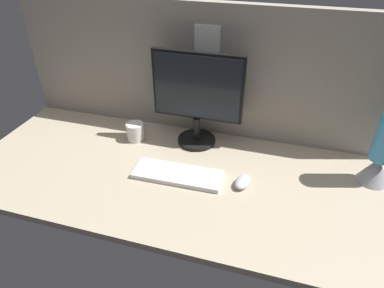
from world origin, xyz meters
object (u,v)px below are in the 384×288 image
monitor (197,95)px  keyboard (177,174)px  mouse (243,182)px  lava_lamp (384,146)px  mug_ceramic_white (135,132)px

monitor → keyboard: 36.61cm
keyboard → mouse: (26.90, 2.12, 0.70)cm
mouse → lava_lamp: size_ratio=0.24×
mouse → keyboard: bearing=-162.3°
keyboard → mug_ceramic_white: bearing=141.6°
monitor → lava_lamp: 77.69cm
monitor → lava_lamp: size_ratio=1.08×
mouse → monitor: bearing=148.5°
monitor → mouse: (26.42, -26.19, -22.51)cm
keyboard → mouse: bearing=3.2°
keyboard → mouse: 27.00cm
mug_ceramic_white → lava_lamp: 106.62cm
keyboard → mug_ceramic_white: 35.83cm
monitor → keyboard: bearing=-91.0°
monitor → mouse: 43.48cm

